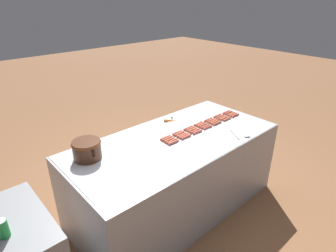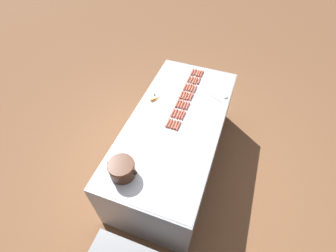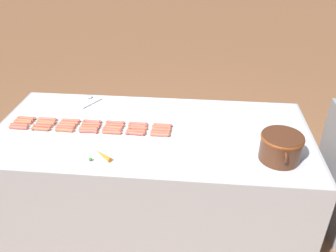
% 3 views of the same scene
% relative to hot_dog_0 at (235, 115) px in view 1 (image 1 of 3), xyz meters
% --- Properties ---
extents(ground_plane, '(20.00, 20.00, 0.00)m').
position_rel_hot_dog_0_xyz_m(ground_plane, '(0.06, 0.98, -0.91)').
color(ground_plane, brown).
extents(griddle_counter, '(1.10, 2.32, 0.90)m').
position_rel_hot_dog_0_xyz_m(griddle_counter, '(0.06, 0.98, -0.46)').
color(griddle_counter, '#9EA0A5').
rests_on(griddle_counter, ground_plane).
extents(hot_dog_0, '(0.03, 0.15, 0.03)m').
position_rel_hot_dog_0_xyz_m(hot_dog_0, '(0.00, 0.00, 0.00)').
color(hot_dog_0, '#BD543F').
rests_on(hot_dog_0, griddle_counter).
extents(hot_dog_1, '(0.03, 0.15, 0.03)m').
position_rel_hot_dog_0_xyz_m(hot_dog_1, '(-0.00, 0.17, 0.00)').
color(hot_dog_1, '#BD5B46').
rests_on(hot_dog_1, griddle_counter).
extents(hot_dog_2, '(0.03, 0.15, 0.03)m').
position_rel_hot_dog_0_xyz_m(hot_dog_2, '(0.00, 0.35, 0.00)').
color(hot_dog_2, '#B15447').
rests_on(hot_dog_2, griddle_counter).
extents(hot_dog_3, '(0.03, 0.15, 0.03)m').
position_rel_hot_dog_0_xyz_m(hot_dog_3, '(0.00, 0.52, 0.00)').
color(hot_dog_3, '#B75144').
rests_on(hot_dog_3, griddle_counter).
extents(hot_dog_4, '(0.03, 0.15, 0.03)m').
position_rel_hot_dog_0_xyz_m(hot_dog_4, '(-0.00, 0.69, 0.00)').
color(hot_dog_4, '#B45246').
rests_on(hot_dog_4, griddle_counter).
extents(hot_dog_5, '(0.03, 0.15, 0.03)m').
position_rel_hot_dog_0_xyz_m(hot_dog_5, '(0.00, 0.87, 0.00)').
color(hot_dog_5, '#BE5040').
rests_on(hot_dog_5, griddle_counter).
extents(hot_dog_6, '(0.03, 0.15, 0.03)m').
position_rel_hot_dog_0_xyz_m(hot_dog_6, '(0.00, 1.05, 0.00)').
color(hot_dog_6, '#B45344').
rests_on(hot_dog_6, griddle_counter).
extents(hot_dog_7, '(0.03, 0.15, 0.03)m').
position_rel_hot_dog_0_xyz_m(hot_dog_7, '(0.03, -0.00, 0.00)').
color(hot_dog_7, '#BE5E3E').
rests_on(hot_dog_7, griddle_counter).
extents(hot_dog_8, '(0.03, 0.15, 0.03)m').
position_rel_hot_dog_0_xyz_m(hot_dog_8, '(0.04, 0.18, 0.00)').
color(hot_dog_8, '#B15A3E').
rests_on(hot_dog_8, griddle_counter).
extents(hot_dog_9, '(0.03, 0.15, 0.03)m').
position_rel_hot_dog_0_xyz_m(hot_dog_9, '(0.04, 0.35, 0.00)').
color(hot_dog_9, '#BC5C3E').
rests_on(hot_dog_9, griddle_counter).
extents(hot_dog_10, '(0.03, 0.15, 0.03)m').
position_rel_hot_dog_0_xyz_m(hot_dog_10, '(0.04, 0.52, 0.00)').
color(hot_dog_10, '#B5593E').
rests_on(hot_dog_10, griddle_counter).
extents(hot_dog_11, '(0.03, 0.15, 0.03)m').
position_rel_hot_dog_0_xyz_m(hot_dog_11, '(0.03, 0.70, 0.00)').
color(hot_dog_11, '#B05242').
rests_on(hot_dog_11, griddle_counter).
extents(hot_dog_12, '(0.03, 0.15, 0.03)m').
position_rel_hot_dog_0_xyz_m(hot_dog_12, '(0.03, 0.87, 0.00)').
color(hot_dog_12, '#B45144').
rests_on(hot_dog_12, griddle_counter).
extents(hot_dog_13, '(0.04, 0.15, 0.03)m').
position_rel_hot_dog_0_xyz_m(hot_dog_13, '(0.03, 1.05, 0.00)').
color(hot_dog_13, '#B1583F').
rests_on(hot_dog_13, griddle_counter).
extents(hot_dog_14, '(0.03, 0.15, 0.03)m').
position_rel_hot_dog_0_xyz_m(hot_dog_14, '(0.07, 0.00, 0.00)').
color(hot_dog_14, '#B75E40').
rests_on(hot_dog_14, griddle_counter).
extents(hot_dog_15, '(0.03, 0.15, 0.03)m').
position_rel_hot_dog_0_xyz_m(hot_dog_15, '(0.07, 0.18, 0.00)').
color(hot_dog_15, '#BA5D42').
rests_on(hot_dog_15, griddle_counter).
extents(hot_dog_16, '(0.03, 0.15, 0.03)m').
position_rel_hot_dog_0_xyz_m(hot_dog_16, '(0.07, 0.34, 0.00)').
color(hot_dog_16, '#B45C42').
rests_on(hot_dog_16, griddle_counter).
extents(hot_dog_17, '(0.03, 0.15, 0.03)m').
position_rel_hot_dog_0_xyz_m(hot_dog_17, '(0.07, 0.53, 0.00)').
color(hot_dog_17, '#B5503D').
rests_on(hot_dog_17, griddle_counter).
extents(hot_dog_18, '(0.03, 0.15, 0.03)m').
position_rel_hot_dog_0_xyz_m(hot_dog_18, '(0.07, 0.69, 0.00)').
color(hot_dog_18, '#BA5C3E').
rests_on(hot_dog_18, griddle_counter).
extents(hot_dog_19, '(0.03, 0.15, 0.03)m').
position_rel_hot_dog_0_xyz_m(hot_dog_19, '(0.07, 0.88, 0.00)').
color(hot_dog_19, '#B9563E').
rests_on(hot_dog_19, griddle_counter).
extents(hot_dog_20, '(0.03, 0.15, 0.03)m').
position_rel_hot_dog_0_xyz_m(hot_dog_20, '(0.07, 1.05, 0.00)').
color(hot_dog_20, '#B25842').
rests_on(hot_dog_20, griddle_counter).
extents(hot_dog_21, '(0.03, 0.15, 0.03)m').
position_rel_hot_dog_0_xyz_m(hot_dog_21, '(0.11, -0.01, 0.00)').
color(hot_dog_21, '#B35544').
rests_on(hot_dog_21, griddle_counter).
extents(hot_dog_22, '(0.03, 0.15, 0.03)m').
position_rel_hot_dog_0_xyz_m(hot_dog_22, '(0.10, 0.17, 0.00)').
color(hot_dog_22, '#B25240').
rests_on(hot_dog_22, griddle_counter).
extents(hot_dog_23, '(0.03, 0.15, 0.03)m').
position_rel_hot_dog_0_xyz_m(hot_dog_23, '(0.11, 0.35, 0.00)').
color(hot_dog_23, '#B74F3F').
rests_on(hot_dog_23, griddle_counter).
extents(hot_dog_24, '(0.04, 0.15, 0.03)m').
position_rel_hot_dog_0_xyz_m(hot_dog_24, '(0.11, 0.52, 0.00)').
color(hot_dog_24, '#B25E42').
rests_on(hot_dog_24, griddle_counter).
extents(hot_dog_25, '(0.03, 0.15, 0.03)m').
position_rel_hot_dog_0_xyz_m(hot_dog_25, '(0.11, 0.70, 0.00)').
color(hot_dog_25, '#B15142').
rests_on(hot_dog_25, griddle_counter).
extents(hot_dog_26, '(0.03, 0.15, 0.03)m').
position_rel_hot_dog_0_xyz_m(hot_dog_26, '(0.10, 0.87, 0.00)').
color(hot_dog_26, '#B1583E').
rests_on(hot_dog_26, griddle_counter).
extents(hot_dog_27, '(0.03, 0.15, 0.03)m').
position_rel_hot_dog_0_xyz_m(hot_dog_27, '(0.10, 1.05, 0.00)').
color(hot_dog_27, '#B2513E').
rests_on(hot_dog_27, griddle_counter).
extents(hot_dog_28, '(0.03, 0.15, 0.03)m').
position_rel_hot_dog_0_xyz_m(hot_dog_28, '(0.14, 0.00, 0.00)').
color(hot_dog_28, '#BC5645').
rests_on(hot_dog_28, griddle_counter).
extents(hot_dog_29, '(0.03, 0.15, 0.03)m').
position_rel_hot_dog_0_xyz_m(hot_dog_29, '(0.14, 0.17, 0.00)').
color(hot_dog_29, '#B25C3E').
rests_on(hot_dog_29, griddle_counter).
extents(hot_dog_30, '(0.03, 0.15, 0.03)m').
position_rel_hot_dog_0_xyz_m(hot_dog_30, '(0.14, 0.35, 0.00)').
color(hot_dog_30, '#B65C40').
rests_on(hot_dog_30, griddle_counter).
extents(hot_dog_31, '(0.03, 0.15, 0.03)m').
position_rel_hot_dog_0_xyz_m(hot_dog_31, '(0.14, 0.53, 0.00)').
color(hot_dog_31, '#BC5146').
rests_on(hot_dog_31, griddle_counter).
extents(hot_dog_32, '(0.03, 0.15, 0.03)m').
position_rel_hot_dog_0_xyz_m(hot_dog_32, '(0.14, 0.70, 0.00)').
color(hot_dog_32, '#B55640').
rests_on(hot_dog_32, griddle_counter).
extents(hot_dog_33, '(0.03, 0.15, 0.03)m').
position_rel_hot_dog_0_xyz_m(hot_dog_33, '(0.14, 0.87, 0.00)').
color(hot_dog_33, '#B95145').
rests_on(hot_dog_33, griddle_counter).
extents(hot_dog_34, '(0.03, 0.15, 0.03)m').
position_rel_hot_dog_0_xyz_m(hot_dog_34, '(0.14, 1.05, 0.00)').
color(hot_dog_34, '#B55D47').
rests_on(hot_dog_34, griddle_counter).
extents(bean_pot, '(0.33, 0.27, 0.18)m').
position_rel_hot_dog_0_xyz_m(bean_pot, '(0.33, 1.84, 0.09)').
color(bean_pot, '#472616').
rests_on(bean_pot, griddle_counter).
extents(serving_spoon, '(0.25, 0.17, 0.02)m').
position_rel_hot_dog_0_xyz_m(serving_spoon, '(-0.38, 0.39, -0.00)').
color(serving_spoon, '#B7B7BC').
rests_on(serving_spoon, griddle_counter).
extents(carrot, '(0.13, 0.15, 0.03)m').
position_rel_hot_dog_0_xyz_m(carrot, '(0.42, 0.70, 0.00)').
color(carrot, orange).
rests_on(carrot, griddle_counter).
extents(soda_can, '(0.07, 0.07, 0.12)m').
position_rel_hot_dog_0_xyz_m(soda_can, '(-0.23, 2.68, 0.10)').
color(soda_can, '#1E8C38').
rests_on(soda_can, back_cabinet).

